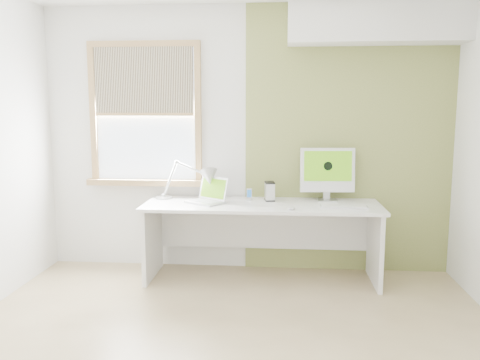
# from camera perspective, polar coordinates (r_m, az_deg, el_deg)

# --- Properties ---
(room) EXTENTS (4.04, 3.54, 2.64)m
(room) POSITION_cam_1_polar(r_m,az_deg,el_deg) (3.17, -1.55, 2.58)
(room) COLOR tan
(room) RESTS_ON ground
(accent_wall) EXTENTS (2.00, 0.02, 2.60)m
(accent_wall) POSITION_cam_1_polar(r_m,az_deg,el_deg) (4.93, 12.36, 4.49)
(accent_wall) COLOR olive
(accent_wall) RESTS_ON room
(soffit) EXTENTS (1.60, 0.40, 0.42)m
(soffit) POSITION_cam_1_polar(r_m,az_deg,el_deg) (4.85, 15.52, 17.36)
(soffit) COLOR white
(soffit) RESTS_ON room
(window) EXTENTS (1.20, 0.14, 1.42)m
(window) POSITION_cam_1_polar(r_m,az_deg,el_deg) (5.03, -10.88, 7.40)
(window) COLOR #A27E4C
(window) RESTS_ON room
(desk) EXTENTS (2.20, 0.70, 0.73)m
(desk) POSITION_cam_1_polar(r_m,az_deg,el_deg) (4.71, 2.55, -4.93)
(desk) COLOR white
(desk) RESTS_ON room
(desk_lamp) EXTENTS (0.67, 0.29, 0.38)m
(desk_lamp) POSITION_cam_1_polar(r_m,az_deg,el_deg) (4.76, -4.58, 0.04)
(desk_lamp) COLOR silver
(desk_lamp) RESTS_ON desk
(laptop) EXTENTS (0.43, 0.41, 0.24)m
(laptop) POSITION_cam_1_polar(r_m,az_deg,el_deg) (4.67, -3.64, -1.87)
(laptop) COLOR silver
(laptop) RESTS_ON desk
(phone_dock) EXTENTS (0.07, 0.07, 0.12)m
(phone_dock) POSITION_cam_1_polar(r_m,az_deg,el_deg) (4.76, 1.07, -1.96)
(phone_dock) COLOR silver
(phone_dock) RESTS_ON desk
(external_drive) EXTENTS (0.11, 0.15, 0.18)m
(external_drive) POSITION_cam_1_polar(r_m,az_deg,el_deg) (4.76, 3.43, -1.30)
(external_drive) COLOR silver
(external_drive) RESTS_ON desk
(imac) EXTENTS (0.52, 0.18, 0.51)m
(imac) POSITION_cam_1_polar(r_m,az_deg,el_deg) (4.80, 10.04, 1.01)
(imac) COLOR silver
(imac) RESTS_ON desk
(keyboard) EXTENTS (0.43, 0.13, 0.02)m
(keyboard) POSITION_cam_1_polar(r_m,az_deg,el_deg) (4.51, 11.89, -3.06)
(keyboard) COLOR white
(keyboard) RESTS_ON desk
(mouse) EXTENTS (0.09, 0.11, 0.03)m
(mouse) POSITION_cam_1_polar(r_m,az_deg,el_deg) (4.36, 5.94, -3.24)
(mouse) COLOR white
(mouse) RESTS_ON desk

